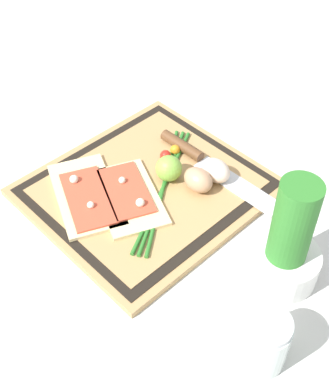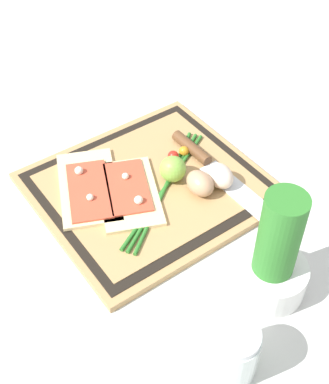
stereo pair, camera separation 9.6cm
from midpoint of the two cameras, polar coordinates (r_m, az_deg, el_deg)
ground_plane at (r=1.01m, az=1.19°, el=0.05°), size 6.00×6.00×0.00m
cutting_board at (r=1.00m, az=1.19°, el=0.36°), size 0.40×0.37×0.02m
pizza_slice_near at (r=0.99m, az=-5.40°, el=0.36°), size 0.18×0.22×0.02m
pizza_slice_far at (r=0.97m, az=-1.05°, el=-0.15°), size 0.17×0.20×0.02m
knife at (r=1.04m, az=7.12°, el=3.14°), size 0.04×0.29×0.02m
egg_brown at (r=0.97m, az=6.63°, el=0.78°), size 0.04×0.06×0.04m
egg_pink at (r=0.99m, az=8.67°, el=1.60°), size 0.04×0.06×0.04m
lime at (r=0.99m, az=3.67°, el=2.33°), size 0.05×0.05×0.05m
cherry_tomato_red at (r=1.04m, az=3.57°, el=3.71°), size 0.02×0.02×0.02m
cherry_tomato_yellow at (r=1.05m, az=4.70°, el=4.24°), size 0.02×0.02×0.02m
scallion_bunch at (r=0.99m, az=2.85°, el=0.37°), size 0.29×0.20×0.01m
herb_pot at (r=0.84m, az=14.82°, el=-7.27°), size 0.11×0.11×0.20m
sauce_jar at (r=0.77m, az=10.91°, el=-16.81°), size 0.07×0.07×0.09m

